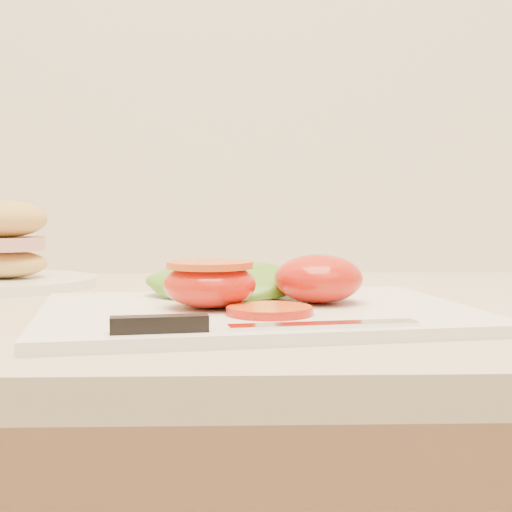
{
  "coord_description": "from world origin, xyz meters",
  "views": [
    {
      "loc": [
        -0.62,
        0.94,
        1.03
      ],
      "look_at": [
        -0.6,
        1.58,
        0.99
      ],
      "focal_mm": 50.0,
      "sensor_mm": 36.0,
      "label": 1
    }
  ],
  "objects": [
    {
      "name": "tomato_slice_0",
      "position": [
        -0.59,
        1.52,
        0.94
      ],
      "size": [
        0.07,
        0.07,
        0.01
      ],
      "primitive_type": "cylinder",
      "color": "orange",
      "rests_on": "cutting_board"
    },
    {
      "name": "tomato_half_cut",
      "position": [
        -0.64,
        1.56,
        0.96
      ],
      "size": [
        0.08,
        0.08,
        0.04
      ],
      "color": "red",
      "rests_on": "cutting_board"
    },
    {
      "name": "lettuce_leaf_0",
      "position": [
        -0.63,
        1.64,
        0.95
      ],
      "size": [
        0.17,
        0.13,
        0.03
      ],
      "primitive_type": "ellipsoid",
      "rotation": [
        0.0,
        0.0,
        -0.15
      ],
      "color": "#579E29",
      "rests_on": "cutting_board"
    },
    {
      "name": "knife",
      "position": [
        -0.63,
        1.45,
        0.94
      ],
      "size": [
        0.23,
        0.05,
        0.01
      ],
      "rotation": [
        0.0,
        0.0,
        0.16
      ],
      "color": "silver",
      "rests_on": "cutting_board"
    },
    {
      "name": "tomato_half_dome",
      "position": [
        -0.54,
        1.59,
        0.96
      ],
      "size": [
        0.08,
        0.08,
        0.05
      ],
      "primitive_type": "ellipsoid",
      "color": "red",
      "rests_on": "cutting_board"
    },
    {
      "name": "sandwich_plate",
      "position": [
        -0.9,
        1.82,
        0.97
      ],
      "size": [
        0.21,
        0.21,
        0.11
      ],
      "rotation": [
        0.0,
        0.0,
        0.22
      ],
      "color": "white",
      "rests_on": "counter"
    },
    {
      "name": "cutting_board",
      "position": [
        -0.6,
        1.57,
        0.94
      ],
      "size": [
        0.42,
        0.33,
        0.01
      ],
      "primitive_type": "cube",
      "rotation": [
        0.0,
        0.0,
        0.16
      ],
      "color": "white",
      "rests_on": "counter"
    }
  ]
}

